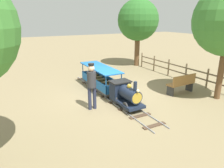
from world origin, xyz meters
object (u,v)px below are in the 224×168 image
at_px(park_bench, 182,84).
at_px(conductor_person, 92,83).
at_px(passenger_car, 100,80).
at_px(oak_tree_distant, 138,20).
at_px(locomotive, 125,93).

bearing_deg(park_bench, conductor_person, -4.40).
distance_m(passenger_car, oak_tree_distant, 5.82).
bearing_deg(conductor_person, park_bench, 175.60).
height_order(passenger_car, conductor_person, conductor_person).
bearing_deg(locomotive, park_bench, -179.48).
bearing_deg(locomotive, conductor_person, -15.99).
distance_m(conductor_person, park_bench, 3.95).
bearing_deg(oak_tree_distant, locomotive, 52.03).
xyz_separation_m(passenger_car, oak_tree_distant, (-4.17, -3.24, 2.46)).
relative_size(passenger_car, park_bench, 2.05).
xyz_separation_m(locomotive, oak_tree_distant, (-4.17, -5.34, 2.39)).
bearing_deg(park_bench, oak_tree_distant, -104.77).
bearing_deg(passenger_car, oak_tree_distant, -142.14).
distance_m(passenger_car, conductor_person, 2.17).
bearing_deg(passenger_car, park_bench, 143.11).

